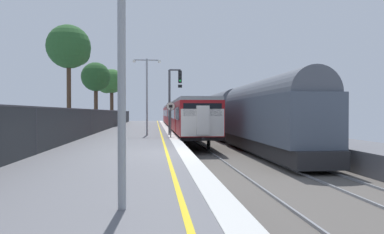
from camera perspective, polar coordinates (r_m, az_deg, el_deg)
The scene contains 11 objects.
ground at distance 14.72m, azimuth 7.70°, elevation -8.07°, with size 17.40×110.00×1.21m.
commuter_train_at_platform at distance 41.71m, azimuth -2.10°, elevation 0.23°, with size 2.83×41.31×3.81m.
freight_train_adjacent_track at distance 44.66m, azimuth 2.80°, elevation 0.62°, with size 2.60×60.96×4.65m.
signal_gantry at distance 28.12m, azimuth -3.16°, elevation 3.92°, with size 1.10×0.24×5.13m.
speed_limit_sign at distance 23.77m, azimuth -3.51°, elevation 0.44°, with size 0.59×0.08×2.36m.
platform_lamp_near at distance 6.16m, azimuth -11.46°, elevation 12.75°, with size 2.00×0.20×4.88m.
platform_lamp_mid at distance 25.43m, azimuth -7.40°, elevation 4.40°, with size 2.00×0.20×5.53m.
platform_back_fence at distance 14.87m, azimuth -24.20°, elevation -1.86°, with size 0.07×99.00×1.89m.
background_tree_left at distance 36.76m, azimuth -15.56°, elevation 6.14°, with size 2.91×2.91×6.71m.
background_tree_centre at distance 44.65m, azimuth -13.28°, elevation 5.52°, with size 3.26×3.07×7.06m.
background_tree_right at distance 27.16m, azimuth -19.32°, elevation 10.54°, with size 3.13×3.13×7.97m.
Camera 1 is at (-0.84, -14.12, 1.65)m, focal length 32.58 mm.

